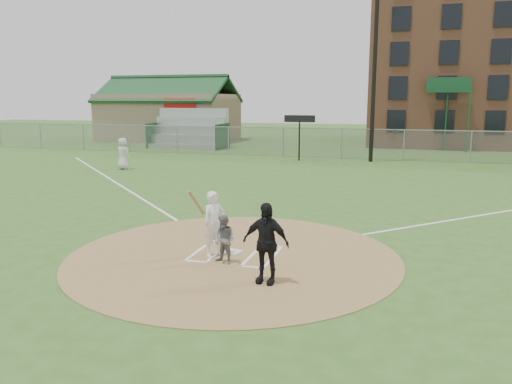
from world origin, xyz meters
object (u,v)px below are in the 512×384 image
(catcher, at_px, (224,239))
(ondeck_player, at_px, (123,154))
(home_plate, at_px, (232,252))
(batter_at_plate, at_px, (214,224))
(umpire, at_px, (266,243))

(catcher, height_order, ondeck_player, ondeck_player)
(catcher, bearing_deg, ondeck_player, 147.96)
(home_plate, relative_size, batter_at_plate, 0.24)
(ondeck_player, bearing_deg, home_plate, 143.36)
(batter_at_plate, bearing_deg, catcher, -47.42)
(ondeck_player, relative_size, batter_at_plate, 1.00)
(umpire, relative_size, ondeck_player, 0.99)
(catcher, relative_size, umpire, 0.67)
(home_plate, bearing_deg, umpire, -52.47)
(umpire, xyz_separation_m, ondeck_player, (-12.52, 14.92, -0.01))
(home_plate, height_order, batter_at_plate, batter_at_plate)
(catcher, distance_m, umpire, 1.64)
(home_plate, height_order, ondeck_player, ondeck_player)
(catcher, xyz_separation_m, ondeck_player, (-11.22, 13.96, 0.28))
(umpire, xyz_separation_m, batter_at_plate, (-1.75, 1.45, -0.05))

